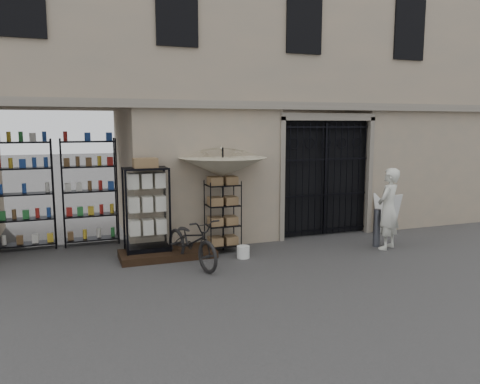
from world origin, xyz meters
name	(u,v)px	position (x,y,z in m)	size (l,w,h in m)	color
ground	(301,266)	(0.00, 0.00, 0.00)	(80.00, 80.00, 0.00)	black
main_building	(234,61)	(0.00, 4.00, 4.50)	(14.00, 4.00, 9.00)	gray
shop_recess	(60,185)	(-4.50, 2.80, 1.50)	(3.00, 1.70, 3.00)	black
shop_shelving	(58,193)	(-4.55, 3.30, 1.25)	(2.70, 0.50, 2.50)	black
iron_gate	(322,177)	(1.75, 2.28, 1.50)	(2.50, 0.21, 3.00)	black
step_platform	(167,254)	(-2.40, 1.55, 0.07)	(2.00, 0.90, 0.15)	black
display_cabinet	(147,214)	(-2.80, 1.70, 0.95)	(0.98, 0.72, 1.92)	black
wire_rack	(223,217)	(-1.14, 1.58, 0.78)	(0.76, 0.59, 1.59)	black
market_umbrella	(223,162)	(-1.10, 1.68, 2.00)	(2.23, 2.25, 2.78)	black
white_bucket	(243,252)	(-0.90, 0.94, 0.13)	(0.27, 0.27, 0.26)	silver
bicycle	(192,265)	(-2.05, 0.81, 0.00)	(0.66, 0.99, 1.88)	black
steel_bollard	(377,228)	(2.34, 0.75, 0.44)	(0.16, 0.16, 0.88)	#4E5059
shopkeeper	(386,248)	(2.45, 0.51, 0.00)	(0.67, 1.85, 0.44)	silver
easel_sign	(387,213)	(3.42, 1.79, 0.53)	(0.59, 0.65, 1.02)	silver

